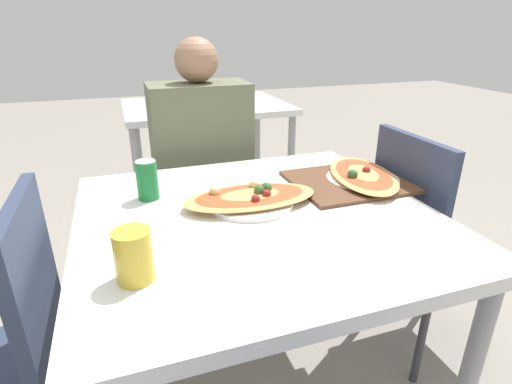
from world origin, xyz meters
TOP-DOWN VIEW (x-y plane):
  - dining_table at (0.00, 0.00)m, footprint 1.02×0.96m
  - chair_far_seated at (-0.02, 0.81)m, footprint 0.40×0.40m
  - chair_side_left at (-0.70, -0.10)m, footprint 0.40×0.40m
  - chair_side_right at (0.70, 0.06)m, footprint 0.40×0.40m
  - person_seated at (-0.02, 0.70)m, footprint 0.42×0.27m
  - pizza_main at (0.00, 0.07)m, footprint 0.42×0.26m
  - soda_can at (-0.29, 0.22)m, footprint 0.07×0.07m
  - drink_glass at (-0.36, -0.22)m, footprint 0.08×0.08m
  - serving_tray at (0.37, 0.12)m, footprint 0.38×0.33m
  - pizza_second at (0.43, 0.12)m, footprint 0.30×0.43m
  - background_table at (0.19, 1.75)m, footprint 1.10×0.80m

SIDE VIEW (x-z plane):
  - chair_far_seated at x=-0.02m, z-range 0.06..0.98m
  - chair_side_left at x=-0.70m, z-range 0.06..0.98m
  - chair_side_right at x=0.70m, z-range 0.06..0.98m
  - dining_table at x=0.00m, z-range 0.30..1.06m
  - background_table at x=0.19m, z-range 0.26..1.14m
  - person_seated at x=-0.02m, z-range 0.11..1.33m
  - serving_tray at x=0.37m, z-range 0.76..0.77m
  - pizza_second at x=0.43m, z-range 0.75..0.81m
  - pizza_main at x=0.00m, z-range 0.75..0.81m
  - drink_glass at x=-0.36m, z-range 0.76..0.88m
  - soda_can at x=-0.29m, z-range 0.76..0.88m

